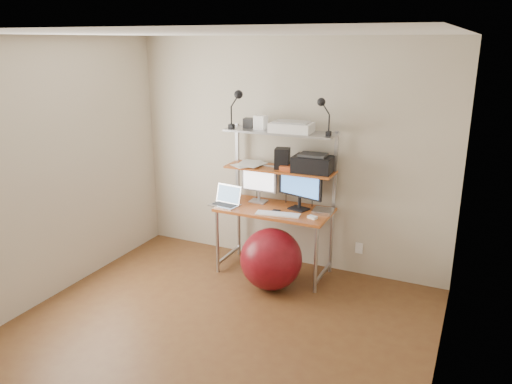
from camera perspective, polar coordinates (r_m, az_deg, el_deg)
room at (r=3.92m, az=-5.95°, el=-1.01°), size 3.60×3.60×3.60m
computer_desk at (r=5.30m, az=2.43°, el=0.53°), size 1.20×0.60×1.57m
wall_outlet at (r=5.53m, az=11.69°, el=-6.30°), size 0.08×0.01×0.12m
monitor_silver at (r=5.46m, az=0.35°, el=1.33°), size 0.41×0.15×0.45m
monitor_black at (r=5.22m, az=5.04°, el=0.85°), size 0.52×0.21×0.53m
laptop at (r=5.41m, az=-3.38°, el=-1.02°), size 0.33×0.28×0.27m
keyboard at (r=5.12m, az=2.51°, el=-2.54°), size 0.47×0.20×0.01m
mouse at (r=5.03m, az=6.46°, el=-2.89°), size 0.11×0.09×0.03m
mac_mini at (r=5.21m, az=7.67°, el=-2.18°), size 0.21×0.21×0.04m
phone at (r=5.18m, az=2.15°, el=-2.29°), size 0.08×0.14×0.01m
printer at (r=5.16m, az=6.53°, el=3.26°), size 0.41×0.29×0.19m
nas_cube at (r=5.26m, az=3.02°, el=3.85°), size 0.18×0.18×0.22m
red_box at (r=5.20m, az=3.84°, el=2.73°), size 0.19×0.13×0.05m
scanner at (r=5.15m, az=4.10°, el=7.43°), size 0.44×0.30×0.11m
box_white at (r=5.30m, az=0.53°, el=7.96°), size 0.13×0.11×0.14m
box_grey at (r=5.40m, az=-0.85°, el=7.90°), size 0.12×0.12×0.10m
clip_lamp_left at (r=5.26m, az=-2.19°, el=10.37°), size 0.16×0.09×0.41m
clip_lamp_right at (r=4.95m, az=7.65°, el=9.47°), size 0.15×0.08×0.37m
exercise_ball at (r=5.12m, az=1.74°, el=-7.67°), size 0.64×0.64×0.64m
paper_stack at (r=5.44m, az=-0.76°, el=3.25°), size 0.36×0.41×0.02m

